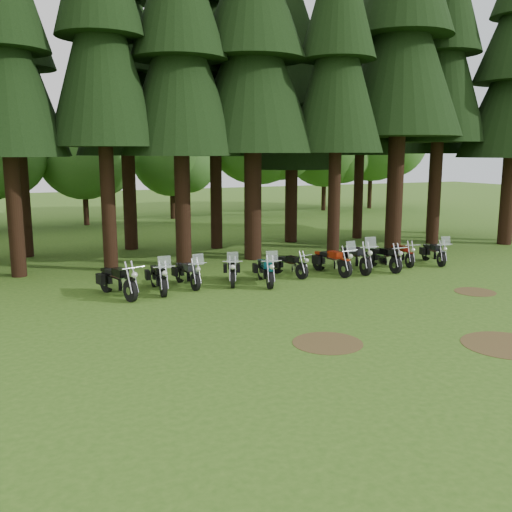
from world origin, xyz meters
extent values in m
plane|color=#335C18|center=(0.00, 0.00, 0.00)|extent=(120.00, 120.00, 0.00)
cylinder|color=black|center=(-9.78, 9.82, 2.76)|extent=(0.58, 0.58, 5.53)
cone|color=black|center=(-9.78, 9.82, 8.06)|extent=(4.32, 4.32, 6.91)
cylinder|color=black|center=(-6.29, 9.51, 2.99)|extent=(0.58, 0.58, 5.99)
cone|color=black|center=(-6.29, 9.51, 8.73)|extent=(4.32, 4.32, 7.49)
cylinder|color=black|center=(-3.21, 9.40, 2.78)|extent=(0.66, 0.66, 5.57)
cone|color=black|center=(-3.21, 9.40, 8.12)|extent=(4.95, 4.95, 6.96)
cylinder|color=black|center=(0.07, 9.44, 2.85)|extent=(0.77, 0.77, 5.70)
cone|color=black|center=(0.07, 9.44, 8.31)|extent=(5.81, 5.81, 7.12)
cylinder|color=black|center=(3.43, 8.02, 2.85)|extent=(0.55, 0.55, 5.71)
cone|color=black|center=(3.43, 8.02, 8.32)|extent=(4.15, 4.15, 7.14)
cylinder|color=black|center=(7.37, 8.76, 3.31)|extent=(0.80, 0.80, 6.62)
cone|color=black|center=(7.37, 8.76, 9.65)|extent=(5.98, 5.98, 8.27)
cylinder|color=black|center=(10.62, 9.61, 3.17)|extent=(0.64, 0.64, 6.35)
cone|color=black|center=(10.62, 9.61, 9.26)|extent=(4.79, 4.79, 7.93)
cylinder|color=black|center=(13.94, 7.83, 2.71)|extent=(0.72, 0.72, 5.41)
cylinder|color=black|center=(-9.26, 14.35, 2.76)|extent=(0.60, 0.60, 5.53)
cone|color=black|center=(-9.26, 14.35, 8.06)|extent=(4.52, 4.52, 6.91)
cylinder|color=black|center=(-4.38, 14.40, 2.78)|extent=(0.65, 0.65, 5.55)
cone|color=black|center=(-4.38, 14.40, 8.10)|extent=(4.85, 4.85, 6.94)
cone|color=black|center=(-4.38, 14.40, 11.38)|extent=(3.88, 3.88, 5.86)
cylinder|color=black|center=(-0.37, 12.94, 2.76)|extent=(0.58, 0.58, 5.52)
cone|color=black|center=(-0.37, 12.94, 8.05)|extent=(4.35, 4.35, 6.90)
cone|color=black|center=(-0.37, 12.94, 11.31)|extent=(3.48, 3.48, 5.83)
cylinder|color=black|center=(4.04, 13.25, 2.35)|extent=(0.66, 0.66, 4.70)
cone|color=black|center=(4.04, 13.25, 6.85)|extent=(4.94, 4.94, 5.87)
cone|color=black|center=(4.04, 13.25, 9.62)|extent=(3.95, 3.95, 4.96)
cone|color=black|center=(4.04, 13.25, 11.82)|extent=(2.77, 2.77, 3.91)
cylinder|color=black|center=(8.07, 12.86, 2.78)|extent=(0.53, 0.53, 5.56)
cone|color=black|center=(8.07, 12.86, 8.11)|extent=(3.94, 3.94, 6.95)
cone|color=black|center=(8.07, 12.86, 11.40)|extent=(3.15, 3.15, 5.87)
cylinder|color=black|center=(13.36, 12.79, 2.82)|extent=(0.61, 0.61, 5.65)
cone|color=black|center=(13.36, 12.79, 8.24)|extent=(4.59, 4.59, 7.06)
cone|color=black|center=(13.36, 12.79, 11.57)|extent=(3.67, 3.67, 5.96)
sphere|color=#336225|center=(-9.61, 24.23, 4.48)|extent=(4.67, 4.67, 4.67)
cylinder|color=black|center=(-4.99, 25.31, 1.27)|extent=(0.36, 0.36, 2.55)
sphere|color=#336225|center=(-4.99, 25.31, 4.67)|extent=(5.95, 5.95, 5.95)
sphere|color=#336225|center=(-3.97, 24.63, 4.08)|extent=(4.25, 4.25, 4.25)
cylinder|color=black|center=(1.32, 26.50, 1.23)|extent=(0.36, 0.36, 2.47)
sphere|color=#336225|center=(1.32, 26.50, 4.53)|extent=(5.76, 5.76, 5.76)
sphere|color=#336225|center=(2.30, 25.84, 3.95)|extent=(4.12, 4.12, 4.12)
cylinder|color=black|center=(7.92, 25.96, 1.76)|extent=(0.36, 0.36, 3.52)
sphere|color=#336225|center=(7.92, 25.96, 6.45)|extent=(8.21, 8.21, 8.21)
sphere|color=#336225|center=(9.33, 25.02, 5.63)|extent=(5.87, 5.87, 5.87)
cylinder|color=black|center=(14.54, 27.22, 1.47)|extent=(0.36, 0.36, 2.94)
sphere|color=#336225|center=(14.54, 27.22, 5.39)|extent=(6.86, 6.86, 6.86)
sphere|color=#336225|center=(15.72, 26.43, 4.70)|extent=(4.90, 4.90, 4.90)
cylinder|color=black|center=(19.09, 27.08, 1.76)|extent=(0.36, 0.36, 3.52)
sphere|color=#336225|center=(19.09, 27.08, 6.45)|extent=(8.20, 8.20, 8.20)
sphere|color=#336225|center=(20.49, 26.14, 5.62)|extent=(5.86, 5.86, 5.86)
cylinder|color=#4C3D1E|center=(-3.00, -2.00, 0.01)|extent=(1.80, 1.80, 0.01)
cylinder|color=#4C3D1E|center=(4.50, 0.50, 0.01)|extent=(1.40, 1.40, 0.01)
cylinder|color=#4C3D1E|center=(1.00, -4.00, 0.01)|extent=(2.20, 2.20, 0.01)
cylinder|color=black|center=(-6.65, 4.15, 0.36)|extent=(0.35, 0.74, 0.73)
cylinder|color=black|center=(-7.13, 5.79, 0.36)|extent=(0.35, 0.74, 0.73)
cube|color=silver|center=(-6.91, 5.03, 0.46)|extent=(0.51, 0.83, 0.37)
cube|color=black|center=(-6.84, 4.78, 0.86)|extent=(0.49, 0.68, 0.26)
cube|color=black|center=(-6.98, 5.27, 0.82)|extent=(0.49, 0.68, 0.13)
cylinder|color=black|center=(-5.52, 4.32, 0.34)|extent=(0.18, 0.68, 0.67)
cylinder|color=black|center=(-5.42, 5.90, 0.34)|extent=(0.18, 0.68, 0.67)
cube|color=silver|center=(-5.47, 5.16, 0.43)|extent=(0.33, 0.73, 0.35)
cube|color=black|center=(-5.48, 4.93, 0.79)|extent=(0.34, 0.58, 0.24)
cube|color=black|center=(-5.45, 5.40, 0.75)|extent=(0.34, 0.58, 0.12)
cube|color=silver|center=(-5.54, 4.02, 1.24)|extent=(0.43, 0.15, 0.40)
cylinder|color=black|center=(-4.26, 4.72, 0.31)|extent=(0.18, 0.64, 0.63)
cylinder|color=black|center=(-4.38, 6.19, 0.31)|extent=(0.18, 0.64, 0.63)
cube|color=silver|center=(-4.32, 5.50, 0.40)|extent=(0.32, 0.69, 0.32)
cube|color=#232329|center=(-4.31, 5.28, 0.74)|extent=(0.33, 0.55, 0.23)
cube|color=black|center=(-4.34, 5.72, 0.71)|extent=(0.33, 0.55, 0.11)
cube|color=silver|center=(-4.24, 4.43, 1.16)|extent=(0.41, 0.15, 0.38)
cylinder|color=black|center=(-2.93, 4.55, 0.32)|extent=(0.35, 0.64, 0.63)
cylinder|color=black|center=(-2.40, 5.94, 0.32)|extent=(0.35, 0.64, 0.63)
cube|color=silver|center=(-2.65, 5.29, 0.40)|extent=(0.49, 0.72, 0.33)
cube|color=black|center=(-2.73, 5.08, 0.75)|extent=(0.46, 0.59, 0.23)
cube|color=black|center=(-2.57, 5.49, 0.71)|extent=(0.46, 0.59, 0.11)
cube|color=silver|center=(-3.03, 4.28, 1.17)|extent=(0.42, 0.26, 0.38)
cylinder|color=black|center=(-1.78, 3.86, 0.33)|extent=(0.29, 0.68, 0.66)
cylinder|color=black|center=(-1.43, 5.37, 0.33)|extent=(0.29, 0.68, 0.66)
cube|color=silver|center=(-1.59, 4.67, 0.42)|extent=(0.43, 0.75, 0.34)
cube|color=#0B4754|center=(-1.64, 4.44, 0.78)|extent=(0.42, 0.60, 0.24)
cube|color=black|center=(-1.54, 4.89, 0.74)|extent=(0.42, 0.60, 0.12)
cube|color=silver|center=(-1.85, 3.57, 1.22)|extent=(0.44, 0.22, 0.40)
cylinder|color=black|center=(0.01, 4.77, 0.30)|extent=(0.28, 0.61, 0.60)
cylinder|color=black|center=(-0.35, 6.12, 0.30)|extent=(0.28, 0.61, 0.60)
cube|color=silver|center=(-0.18, 5.49, 0.38)|extent=(0.41, 0.68, 0.31)
cube|color=black|center=(-0.13, 5.29, 0.70)|extent=(0.39, 0.55, 0.22)
cube|color=black|center=(-0.24, 5.69, 0.67)|extent=(0.39, 0.55, 0.11)
cylinder|color=black|center=(1.65, 4.31, 0.34)|extent=(0.24, 0.70, 0.69)
cylinder|color=black|center=(1.44, 5.91, 0.34)|extent=(0.24, 0.70, 0.69)
cube|color=silver|center=(1.54, 5.17, 0.44)|extent=(0.39, 0.76, 0.35)
cube|color=#AB240E|center=(1.57, 4.93, 0.81)|extent=(0.39, 0.61, 0.25)
cube|color=black|center=(1.51, 5.40, 0.77)|extent=(0.39, 0.61, 0.12)
cube|color=silver|center=(1.70, 4.01, 1.27)|extent=(0.45, 0.19, 0.41)
cylinder|color=black|center=(2.60, 4.31, 0.37)|extent=(0.23, 0.75, 0.74)
cylinder|color=black|center=(2.78, 6.04, 0.37)|extent=(0.23, 0.75, 0.74)
cube|color=silver|center=(2.69, 5.23, 0.47)|extent=(0.39, 0.81, 0.38)
cube|color=black|center=(2.67, 4.98, 0.87)|extent=(0.39, 0.64, 0.27)
cube|color=black|center=(2.72, 5.49, 0.83)|extent=(0.39, 0.64, 0.13)
cube|color=silver|center=(2.57, 3.98, 1.36)|extent=(0.48, 0.19, 0.44)
cylinder|color=black|center=(3.94, 4.15, 0.33)|extent=(0.14, 0.67, 0.67)
cylinder|color=black|center=(3.93, 5.72, 0.33)|extent=(0.14, 0.67, 0.67)
cube|color=silver|center=(3.94, 4.99, 0.42)|extent=(0.28, 0.71, 0.34)
cube|color=black|center=(3.94, 4.75, 0.79)|extent=(0.30, 0.56, 0.24)
cube|color=black|center=(3.93, 5.22, 0.75)|extent=(0.30, 0.56, 0.12)
cylinder|color=black|center=(5.21, 4.84, 0.31)|extent=(0.26, 0.64, 0.62)
cylinder|color=black|center=(5.52, 6.27, 0.31)|extent=(0.26, 0.64, 0.62)
cube|color=silver|center=(5.37, 5.60, 0.40)|extent=(0.40, 0.70, 0.32)
cube|color=#650E09|center=(5.33, 5.39, 0.73)|extent=(0.39, 0.57, 0.23)
cube|color=black|center=(5.42, 5.81, 0.70)|extent=(0.39, 0.57, 0.11)
cylinder|color=black|center=(6.56, 4.44, 0.31)|extent=(0.30, 0.64, 0.62)
cylinder|color=black|center=(6.95, 5.85, 0.31)|extent=(0.30, 0.64, 0.62)
cube|color=silver|center=(6.77, 5.19, 0.40)|extent=(0.43, 0.71, 0.32)
cube|color=black|center=(6.71, 4.98, 0.74)|extent=(0.41, 0.58, 0.23)
cube|color=black|center=(6.83, 5.40, 0.70)|extent=(0.41, 0.58, 0.11)
cube|color=silver|center=(6.48, 4.17, 1.15)|extent=(0.41, 0.22, 0.37)
camera|label=1|loc=(-10.39, -13.82, 4.76)|focal=40.00mm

